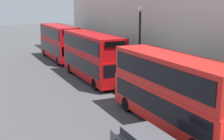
# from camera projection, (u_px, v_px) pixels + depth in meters

# --- Properties ---
(bus_leading) EXTENTS (2.59, 10.33, 4.31)m
(bus_leading) POSITION_uv_depth(u_px,v_px,m) (173.00, 89.00, 18.06)
(bus_leading) COLOR red
(bus_leading) RESTS_ON ground
(bus_second_in_queue) EXTENTS (2.59, 10.29, 4.42)m
(bus_second_in_queue) POSITION_uv_depth(u_px,v_px,m) (92.00, 55.00, 29.50)
(bus_second_in_queue) COLOR #B20C0F
(bus_second_in_queue) RESTS_ON ground
(bus_third_in_queue) EXTENTS (2.59, 10.21, 4.41)m
(bus_third_in_queue) POSITION_uv_depth(u_px,v_px,m) (59.00, 41.00, 39.91)
(bus_third_in_queue) COLOR #A80F14
(bus_third_in_queue) RESTS_ON ground
(street_lamp) EXTENTS (0.44, 0.44, 6.98)m
(street_lamp) POSITION_uv_depth(u_px,v_px,m) (140.00, 40.00, 25.18)
(street_lamp) COLOR black
(street_lamp) RESTS_ON ground
(pedestrian) EXTENTS (0.36, 0.36, 1.65)m
(pedestrian) POSITION_uv_depth(u_px,v_px,m) (158.00, 87.00, 24.48)
(pedestrian) COLOR #26262D
(pedestrian) RESTS_ON ground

